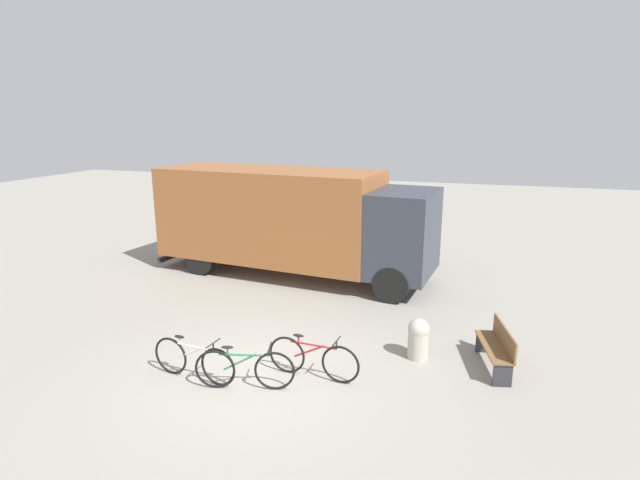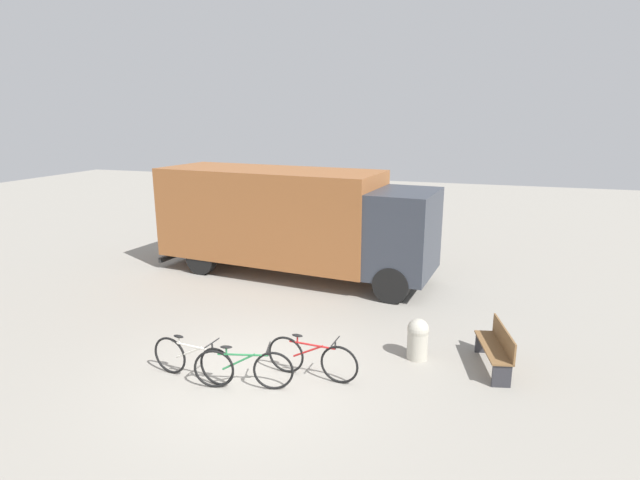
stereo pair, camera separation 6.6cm
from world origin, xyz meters
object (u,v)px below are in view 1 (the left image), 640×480
(bicycle_middle, at_px, (244,369))
(delivery_truck, at_px, (290,217))
(park_bench, at_px, (497,346))
(bollard_near_bench, at_px, (418,337))
(bicycle_far, at_px, (313,358))
(bicycle_near, at_px, (194,360))

(bicycle_middle, bearing_deg, delivery_truck, 89.42)
(delivery_truck, bearing_deg, bicycle_middle, -70.19)
(park_bench, xyz_separation_m, bicycle_middle, (-4.35, -2.15, -0.08))
(bollard_near_bench, bearing_deg, bicycle_far, -142.32)
(park_bench, bearing_deg, bicycle_middle, 103.29)
(delivery_truck, relative_size, bicycle_far, 4.82)
(delivery_truck, height_order, bollard_near_bench, delivery_truck)
(bicycle_middle, height_order, bicycle_far, same)
(bicycle_near, bearing_deg, bicycle_far, 25.56)
(delivery_truck, distance_m, bollard_near_bench, 6.41)
(bicycle_far, bearing_deg, delivery_truck, 118.15)
(bicycle_middle, height_order, bollard_near_bench, bollard_near_bench)
(park_bench, relative_size, bicycle_far, 0.84)
(bicycle_middle, distance_m, bicycle_far, 1.29)
(delivery_truck, height_order, bicycle_middle, delivery_truck)
(park_bench, height_order, bicycle_far, park_bench)
(bicycle_middle, relative_size, bicycle_far, 0.98)
(bollard_near_bench, bearing_deg, park_bench, 0.59)
(park_bench, bearing_deg, bicycle_far, 100.01)
(bicycle_far, relative_size, bollard_near_bench, 2.14)
(bicycle_far, bearing_deg, bollard_near_bench, 41.45)
(delivery_truck, xyz_separation_m, bicycle_near, (0.54, -6.54, -1.41))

